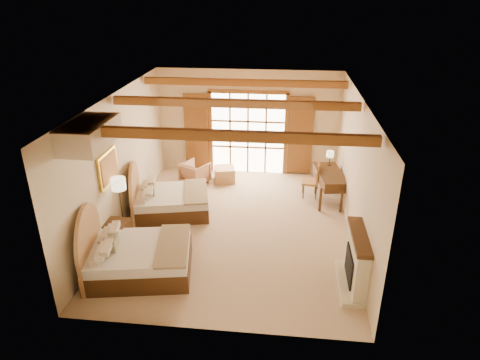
# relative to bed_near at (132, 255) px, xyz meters

# --- Properties ---
(floor) EXTENTS (7.00, 7.00, 0.00)m
(floor) POSITION_rel_bed_near_xyz_m (1.86, 2.04, -0.41)
(floor) COLOR tan
(floor) RESTS_ON ground
(wall_back) EXTENTS (5.50, 0.00, 5.50)m
(wall_back) POSITION_rel_bed_near_xyz_m (1.86, 5.54, 1.19)
(wall_back) COLOR beige
(wall_back) RESTS_ON ground
(wall_left) EXTENTS (0.00, 7.00, 7.00)m
(wall_left) POSITION_rel_bed_near_xyz_m (-0.89, 2.04, 1.19)
(wall_left) COLOR beige
(wall_left) RESTS_ON ground
(wall_right) EXTENTS (0.00, 7.00, 7.00)m
(wall_right) POSITION_rel_bed_near_xyz_m (4.61, 2.04, 1.19)
(wall_right) COLOR beige
(wall_right) RESTS_ON ground
(ceiling) EXTENTS (7.00, 7.00, 0.00)m
(ceiling) POSITION_rel_bed_near_xyz_m (1.86, 2.04, 2.79)
(ceiling) COLOR #A96739
(ceiling) RESTS_ON ground
(ceiling_beams) EXTENTS (5.39, 4.60, 0.18)m
(ceiling_beams) POSITION_rel_bed_near_xyz_m (1.86, 2.04, 2.67)
(ceiling_beams) COLOR brown
(ceiling_beams) RESTS_ON ceiling
(french_doors) EXTENTS (3.95, 0.08, 2.60)m
(french_doors) POSITION_rel_bed_near_xyz_m (1.86, 5.48, 0.84)
(french_doors) COLOR white
(french_doors) RESTS_ON ground
(fireplace) EXTENTS (0.46, 1.40, 1.16)m
(fireplace) POSITION_rel_bed_near_xyz_m (4.45, 0.04, 0.10)
(fireplace) COLOR beige
(fireplace) RESTS_ON ground
(painting) EXTENTS (0.06, 0.95, 0.75)m
(painting) POSITION_rel_bed_near_xyz_m (-0.85, 1.29, 1.34)
(painting) COLOR gold
(painting) RESTS_ON wall_left
(canopy_valance) EXTENTS (0.70, 1.40, 0.45)m
(canopy_valance) POSITION_rel_bed_near_xyz_m (-0.54, 0.04, 2.54)
(canopy_valance) COLOR beige
(canopy_valance) RESTS_ON ceiling
(bed_near) EXTENTS (2.29, 1.87, 1.35)m
(bed_near) POSITION_rel_bed_near_xyz_m (0.00, 0.00, 0.00)
(bed_near) COLOR #442713
(bed_near) RESTS_ON floor
(bed_far) EXTENTS (2.18, 1.80, 1.25)m
(bed_far) POSITION_rel_bed_near_xyz_m (-0.01, 2.58, -0.03)
(bed_far) COLOR #442713
(bed_far) RESTS_ON floor
(nightstand) EXTENTS (0.56, 0.56, 0.62)m
(nightstand) POSITION_rel_bed_near_xyz_m (-0.64, 0.88, -0.10)
(nightstand) COLOR #442713
(nightstand) RESTS_ON floor
(floor_lamp) EXTENTS (0.32, 0.32, 1.53)m
(floor_lamp) POSITION_rel_bed_near_xyz_m (-0.64, 1.25, 0.89)
(floor_lamp) COLOR #3D2F1F
(floor_lamp) RESTS_ON floor
(armchair) EXTENTS (0.97, 0.98, 0.66)m
(armchair) POSITION_rel_bed_near_xyz_m (0.38, 4.43, -0.08)
(armchair) COLOR #B47A54
(armchair) RESTS_ON floor
(ottoman) EXTENTS (0.71, 0.71, 0.43)m
(ottoman) POSITION_rel_bed_near_xyz_m (1.23, 4.70, -0.19)
(ottoman) COLOR tan
(ottoman) RESTS_ON floor
(desk) EXTENTS (0.89, 1.60, 0.82)m
(desk) POSITION_rel_bed_near_xyz_m (4.25, 3.78, 0.03)
(desk) COLOR #442713
(desk) RESTS_ON floor
(desk_chair) EXTENTS (0.48, 0.48, 0.99)m
(desk_chair) POSITION_rel_bed_near_xyz_m (3.76, 3.92, -0.10)
(desk_chair) COLOR #B17D3C
(desk_chair) RESTS_ON floor
(desk_lamp) EXTENTS (0.21, 0.21, 0.41)m
(desk_lamp) POSITION_rel_bed_near_xyz_m (4.26, 4.30, 0.72)
(desk_lamp) COLOR #3D2F1F
(desk_lamp) RESTS_ON desk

